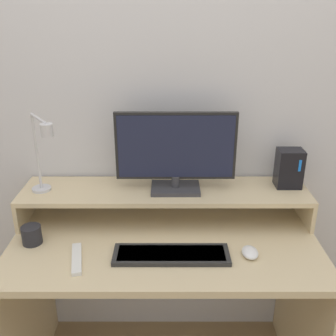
{
  "coord_description": "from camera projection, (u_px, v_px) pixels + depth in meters",
  "views": [
    {
      "loc": [
        0.01,
        -1.09,
        1.69
      ],
      "look_at": [
        0.02,
        0.36,
        1.09
      ],
      "focal_mm": 42.0,
      "sensor_mm": 36.0,
      "label": 1
    }
  ],
  "objects": [
    {
      "name": "monitor",
      "position": [
        175.0,
        151.0,
        1.7
      ],
      "size": [
        0.52,
        0.15,
        0.36
      ],
      "color": "#38383D",
      "rests_on": "monitor_shelf"
    },
    {
      "name": "desk_lamp",
      "position": [
        41.0,
        153.0,
        1.63
      ],
      "size": [
        0.17,
        0.21,
        0.36
      ],
      "color": "silver",
      "rests_on": "monitor_shelf"
    },
    {
      "name": "mouse",
      "position": [
        249.0,
        252.0,
        1.55
      ],
      "size": [
        0.06,
        0.09,
        0.03
      ],
      "color": "white",
      "rests_on": "desk"
    },
    {
      "name": "keyboard",
      "position": [
        170.0,
        254.0,
        1.55
      ],
      "size": [
        0.46,
        0.14,
        0.02
      ],
      "color": "#282828",
      "rests_on": "desk"
    },
    {
      "name": "monitor_shelf",
      "position": [
        164.0,
        193.0,
        1.79
      ],
      "size": [
        1.3,
        0.29,
        0.15
      ],
      "color": "beige",
      "rests_on": "desk"
    },
    {
      "name": "desk",
      "position": [
        164.0,
        282.0,
        1.75
      ],
      "size": [
        1.3,
        0.66,
        0.77
      ],
      "color": "beige",
      "rests_on": "ground_plane"
    },
    {
      "name": "wall_back",
      "position": [
        164.0,
        109.0,
        1.82
      ],
      "size": [
        6.0,
        0.05,
        2.5
      ],
      "color": "silver",
      "rests_on": "ground_plane"
    },
    {
      "name": "remote_control",
      "position": [
        76.0,
        259.0,
        1.52
      ],
      "size": [
        0.08,
        0.2,
        0.02
      ],
      "color": "white",
      "rests_on": "desk"
    },
    {
      "name": "mug",
      "position": [
        30.0,
        235.0,
        1.62
      ],
      "size": [
        0.08,
        0.08,
        0.08
      ],
      "color": "#232328",
      "rests_on": "desk"
    },
    {
      "name": "router_dock",
      "position": [
        288.0,
        168.0,
        1.78
      ],
      "size": [
        0.11,
        0.09,
        0.18
      ],
      "color": "black",
      "rests_on": "monitor_shelf"
    }
  ]
}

